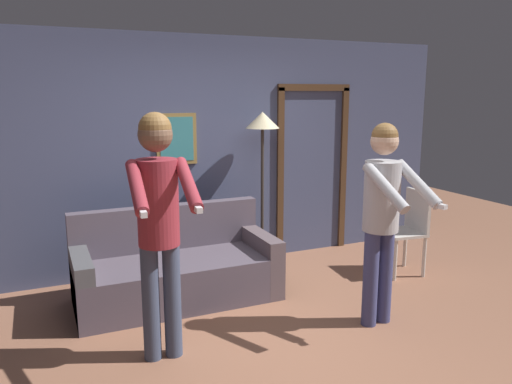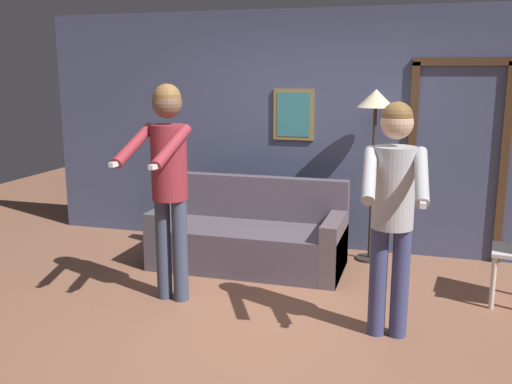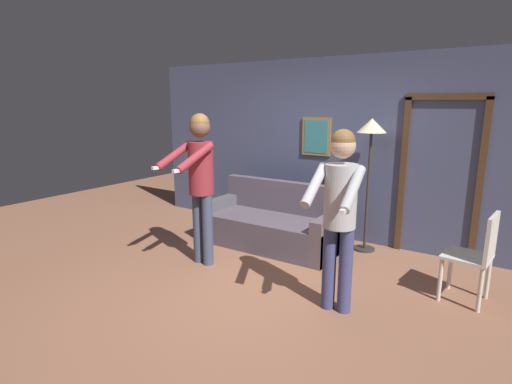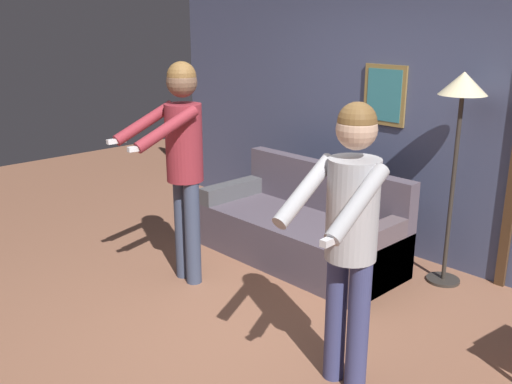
{
  "view_description": "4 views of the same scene",
  "coord_description": "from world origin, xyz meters",
  "views": [
    {
      "loc": [
        -1.66,
        -3.27,
        1.97
      ],
      "look_at": [
        -0.1,
        0.24,
        1.21
      ],
      "focal_mm": 35.0,
      "sensor_mm": 36.0,
      "label": 1
    },
    {
      "loc": [
        1.13,
        -4.08,
        1.94
      ],
      "look_at": [
        -0.12,
        0.17,
        1.01
      ],
      "focal_mm": 40.0,
      "sensor_mm": 36.0,
      "label": 2
    },
    {
      "loc": [
        2.25,
        -3.37,
        1.96
      ],
      "look_at": [
        0.03,
        0.01,
        1.06
      ],
      "focal_mm": 28.0,
      "sensor_mm": 36.0,
      "label": 3
    },
    {
      "loc": [
        2.79,
        -2.47,
        2.16
      ],
      "look_at": [
        0.14,
        0.04,
        1.05
      ],
      "focal_mm": 40.0,
      "sensor_mm": 36.0,
      "label": 4
    }
  ],
  "objects": [
    {
      "name": "torchiere_lamp",
      "position": [
        0.66,
        1.77,
        1.52
      ],
      "size": [
        0.38,
        0.38,
        1.77
      ],
      "color": "#332D28",
      "rests_on": "ground_plane"
    },
    {
      "name": "couch",
      "position": [
        -0.5,
        1.24,
        0.28
      ],
      "size": [
        1.9,
        0.85,
        0.87
      ],
      "color": "#564C58",
      "rests_on": "ground_plane"
    },
    {
      "name": "person_standing_left",
      "position": [
        -0.89,
        0.19,
        1.14
      ],
      "size": [
        0.47,
        0.74,
        1.85
      ],
      "color": "#3D4760",
      "rests_on": "ground_plane"
    },
    {
      "name": "back_wall_assembly",
      "position": [
        0.02,
        2.09,
        1.3
      ],
      "size": [
        6.4,
        0.1,
        2.6
      ],
      "color": "#474F70",
      "rests_on": "ground_plane"
    },
    {
      "name": "person_standing_right",
      "position": [
        0.95,
        0.0,
        1.06
      ],
      "size": [
        0.46,
        0.66,
        1.74
      ],
      "color": "#3D4273",
      "rests_on": "ground_plane"
    },
    {
      "name": "ground_plane",
      "position": [
        0.0,
        0.0,
        0.0
      ],
      "size": [
        12.0,
        12.0,
        0.0
      ],
      "primitive_type": "plane",
      "color": "#936047"
    }
  ]
}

